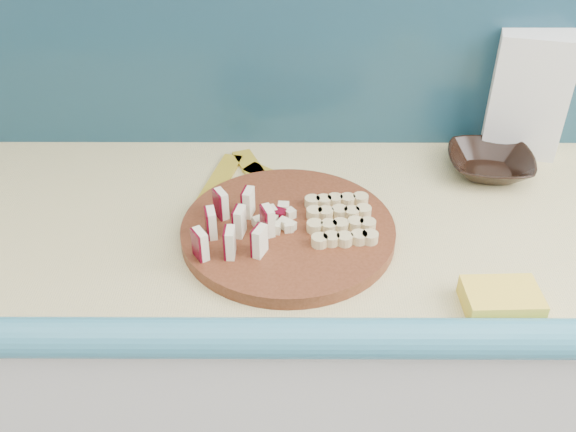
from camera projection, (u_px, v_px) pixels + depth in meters
The scene contains 10 objects.
kitchen_counter at pixel (293, 381), 1.43m from camera, with size 2.20×0.63×0.91m.
backsplash at pixel (294, 28), 1.26m from camera, with size 2.20×0.02×0.50m, color teal.
cutting_board at pixel (288, 231), 1.12m from camera, with size 0.37×0.37×0.02m, color #451F0E.
apple_wedges at pixel (234, 224), 1.07m from camera, with size 0.13×0.15×0.05m.
apple_chunks at pixel (274, 222), 1.10m from camera, with size 0.06×0.06×0.02m.
banana_slices at pixel (340, 219), 1.11m from camera, with size 0.13×0.15×0.02m.
brown_bowl at pixel (490, 164), 1.28m from camera, with size 0.17×0.17×0.04m, color black.
flour_bag at pixel (528, 92), 1.30m from camera, with size 0.15×0.11×0.25m, color silver.
sponge at pixel (501, 299), 0.97m from camera, with size 0.11×0.08×0.03m, color yellow.
banana_peel at pixel (252, 178), 1.27m from camera, with size 0.24×0.20×0.01m.
Camera 1 is at (0.09, 0.55, 1.59)m, focal length 40.00 mm.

